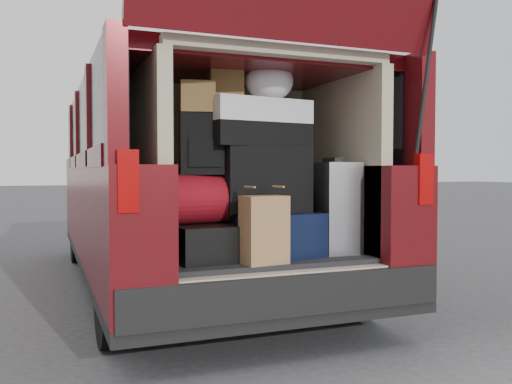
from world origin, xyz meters
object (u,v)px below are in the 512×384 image
navy_hardshell (266,233)px  kraft_bag (264,230)px  red_duffel (201,199)px  twotone_duffel (255,124)px  black_hardshell (201,241)px  black_soft_case (261,179)px  silver_roller (332,207)px  backpack (201,144)px

navy_hardshell → kraft_bag: kraft_bag is taller
red_duffel → twotone_duffel: (0.37, 0.05, 0.46)m
black_hardshell → red_duffel: bearing=73.3°
black_soft_case → silver_roller: bearing=-16.4°
silver_roller → backpack: 0.93m
kraft_bag → black_hardshell: bearing=127.3°
black_hardshell → navy_hardshell: 0.42m
silver_roller → kraft_bag: 0.64m
kraft_bag → silver_roller: bearing=16.8°
kraft_bag → twotone_duffel: (0.09, 0.36, 0.62)m
black_hardshell → backpack: (0.02, 0.04, 0.57)m
kraft_bag → black_soft_case: 0.47m
red_duffel → black_soft_case: bearing=-2.0°
black_hardshell → black_soft_case: bearing=4.0°
navy_hardshell → backpack: 0.68m
navy_hardshell → black_soft_case: black_soft_case is taller
backpack → twotone_duffel: bearing=15.0°
red_duffel → kraft_bag: bearing=-56.6°
black_hardshell → black_soft_case: 0.55m
red_duffel → twotone_duffel: twotone_duffel is taller
silver_roller → backpack: (-0.84, 0.08, 0.39)m
red_duffel → black_soft_case: (0.40, 0.04, 0.11)m
red_duffel → twotone_duffel: size_ratio=0.68×
silver_roller → twotone_duffel: bearing=169.9°
navy_hardshell → silver_roller: size_ratio=1.06×
black_hardshell → kraft_bag: size_ratio=1.36×
silver_roller → black_soft_case: size_ratio=1.02×
silver_roller → navy_hardshell: bearing=174.9°
red_duffel → silver_roller: bearing=-11.9°
backpack → twotone_duffel: twotone_duffel is taller
navy_hardshell → twotone_duffel: bearing=122.7°
black_hardshell → backpack: 0.58m
black_hardshell → twotone_duffel: 0.80m
kraft_bag → twotone_duffel: 0.73m
black_hardshell → silver_roller: silver_roller is taller
black_soft_case → backpack: (-0.39, -0.02, 0.21)m
black_hardshell → kraft_bag: kraft_bag is taller
red_duffel → black_soft_case: size_ratio=0.79×
navy_hardshell → silver_roller: silver_roller is taller
black_soft_case → twotone_duffel: 0.35m
black_hardshell → twotone_duffel: bearing=5.9°
navy_hardshell → kraft_bag: bearing=-125.8°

